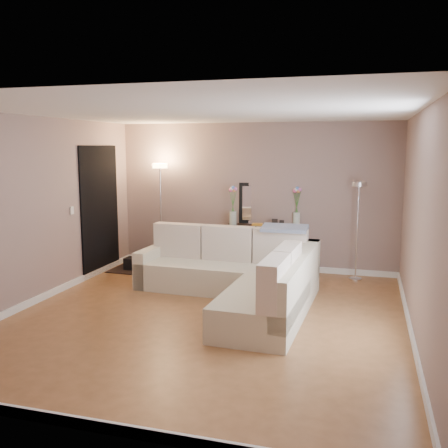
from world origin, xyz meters
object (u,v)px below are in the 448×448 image
(floor_lamp_unlit, at_px, (358,211))
(console_table, at_px, (259,245))
(floor_lamp_lit, at_px, (160,194))
(sectional_sofa, at_px, (241,276))

(floor_lamp_unlit, bearing_deg, console_table, 172.98)
(console_table, height_order, floor_lamp_lit, floor_lamp_lit)
(sectional_sofa, xyz_separation_m, console_table, (-0.12, 1.79, 0.10))
(console_table, bearing_deg, floor_lamp_lit, -175.16)
(sectional_sofa, bearing_deg, floor_lamp_lit, 139.72)
(sectional_sofa, relative_size, floor_lamp_unlit, 1.69)
(floor_lamp_lit, bearing_deg, console_table, 4.84)
(sectional_sofa, relative_size, console_table, 2.02)
(sectional_sofa, bearing_deg, console_table, 93.78)
(console_table, bearing_deg, sectional_sofa, -86.22)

